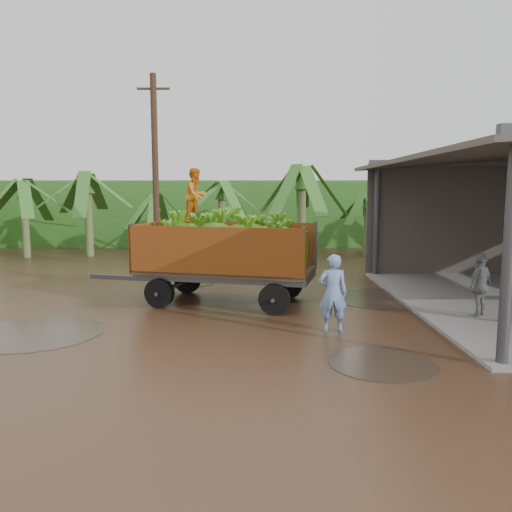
{
  "coord_description": "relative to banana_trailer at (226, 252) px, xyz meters",
  "views": [
    {
      "loc": [
        1.06,
        -12.03,
        3.01
      ],
      "look_at": [
        1.04,
        1.8,
        1.22
      ],
      "focal_mm": 35.0,
      "sensor_mm": 36.0,
      "label": 1
    }
  ],
  "objects": [
    {
      "name": "ground",
      "position": [
        -0.22,
        -1.31,
        -1.4
      ],
      "size": [
        100.0,
        100.0,
        0.0
      ],
      "primitive_type": "plane",
      "color": "black",
      "rests_on": "ground"
    },
    {
      "name": "hedge_north",
      "position": [
        -2.22,
        14.69,
        0.4
      ],
      "size": [
        22.0,
        3.0,
        3.6
      ],
      "primitive_type": "cube",
      "color": "#2D661E",
      "rests_on": "ground"
    },
    {
      "name": "banana_trailer",
      "position": [
        0.0,
        0.0,
        0.0
      ],
      "size": [
        6.54,
        3.3,
        3.66
      ],
      "rotation": [
        0.0,
        0.0,
        -0.25
      ],
      "color": "#A85218",
      "rests_on": "ground"
    },
    {
      "name": "man_blue",
      "position": [
        2.48,
        -2.78,
        -0.55
      ],
      "size": [
        0.64,
        0.43,
        1.69
      ],
      "primitive_type": "imported",
      "rotation": [
        0.0,
        0.0,
        3.09
      ],
      "color": "#7092CD",
      "rests_on": "ground"
    },
    {
      "name": "man_grey",
      "position": [
        6.11,
        -1.75,
        -0.61
      ],
      "size": [
        0.96,
        0.9,
        1.59
      ],
      "primitive_type": "imported",
      "rotation": [
        0.0,
        0.0,
        3.85
      ],
      "color": "slate",
      "rests_on": "ground"
    },
    {
      "name": "utility_pole",
      "position": [
        -2.98,
        5.62,
        2.31
      ],
      "size": [
        1.2,
        0.24,
        7.32
      ],
      "color": "#47301E",
      "rests_on": "ground"
    },
    {
      "name": "banana_plants",
      "position": [
        -4.37,
        5.63,
        0.44
      ],
      "size": [
        24.69,
        21.12,
        4.25
      ],
      "color": "#2D661E",
      "rests_on": "ground"
    }
  ]
}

